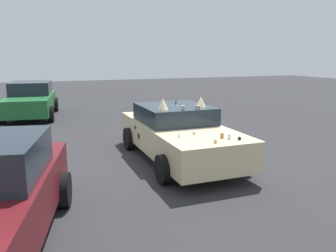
# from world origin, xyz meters

# --- Properties ---
(ground_plane) EXTENTS (60.00, 60.00, 0.00)m
(ground_plane) POSITION_xyz_m (0.00, 0.00, 0.00)
(ground_plane) COLOR #2D2D30
(art_car_decorated) EXTENTS (4.58, 2.12, 1.62)m
(art_car_decorated) POSITION_xyz_m (0.06, -0.00, 0.69)
(art_car_decorated) COLOR beige
(art_car_decorated) RESTS_ON ground
(parked_sedan_behind_right) EXTENTS (4.72, 2.43, 1.51)m
(parked_sedan_behind_right) POSITION_xyz_m (8.10, 3.49, 0.75)
(parked_sedan_behind_right) COLOR #1E602D
(parked_sedan_behind_right) RESTS_ON ground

